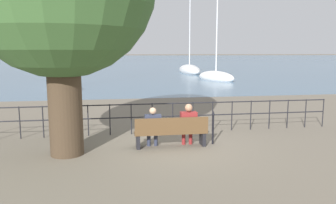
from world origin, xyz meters
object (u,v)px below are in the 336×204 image
seated_person_right (188,123)px  sailboat_2 (63,84)px  park_bench (171,132)px  harbor_lighthouse (58,25)px  closed_umbrella (213,125)px  sailboat_3 (216,76)px  sailboat_1 (189,70)px  seated_person_left (153,125)px

seated_person_right → sailboat_2: 17.95m
park_bench → harbor_lighthouse: size_ratio=0.07×
closed_umbrella → sailboat_3: (7.16, 22.33, -0.21)m
sailboat_2 → sailboat_3: sailboat_2 is taller
seated_person_right → harbor_lighthouse: 130.69m
sailboat_1 → park_bench: bearing=-103.0°
park_bench → sailboat_3: (8.45, 22.45, -0.08)m
harbor_lighthouse → sailboat_2: bearing=-80.9°
seated_person_left → sailboat_1: (8.99, 34.17, -0.28)m
sailboat_1 → harbor_lighthouse: bearing=109.6°
park_bench → sailboat_1: size_ratio=0.16×
park_bench → sailboat_3: bearing=69.4°
park_bench → seated_person_right: (0.53, 0.08, 0.25)m
sailboat_2 → park_bench: bearing=-94.1°
closed_umbrella → sailboat_3: sailboat_3 is taller
seated_person_right → sailboat_3: bearing=70.5°
sailboat_3 → harbor_lighthouse: harbor_lighthouse is taller
seated_person_left → sailboat_2: bearing=106.4°
seated_person_left → closed_umbrella: bearing=1.2°
sailboat_1 → sailboat_2: (-13.98, -17.28, -0.03)m
park_bench → seated_person_right: size_ratio=1.69×
seated_person_left → closed_umbrella: size_ratio=1.15×
park_bench → sailboat_2: sailboat_2 is taller
sailboat_2 → harbor_lighthouse: 113.15m
park_bench → seated_person_left: bearing=171.3°
seated_person_left → seated_person_right: size_ratio=0.94×
seated_person_right → harbor_lighthouse: (-23.75, 127.88, 12.72)m
closed_umbrella → sailboat_3: size_ratio=0.09×
sailboat_1 → harbor_lighthouse: size_ratio=0.45×
sailboat_1 → harbor_lighthouse: harbor_lighthouse is taller
seated_person_left → harbor_lighthouse: bearing=100.1°
seated_person_left → harbor_lighthouse: size_ratio=0.04×
seated_person_right → closed_umbrella: size_ratio=1.22×
seated_person_left → harbor_lighthouse: harbor_lighthouse is taller
seated_person_right → sailboat_3: (7.93, 22.37, -0.33)m
harbor_lighthouse → sailboat_3: bearing=-73.3°
park_bench → sailboat_1: (8.47, 34.25, -0.07)m
park_bench → seated_person_right: seated_person_right is taller
harbor_lighthouse → park_bench: bearing=-79.7°
seated_person_left → seated_person_right: 1.06m
park_bench → sailboat_3: size_ratio=0.18×
sailboat_3 → closed_umbrella: bearing=-128.0°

